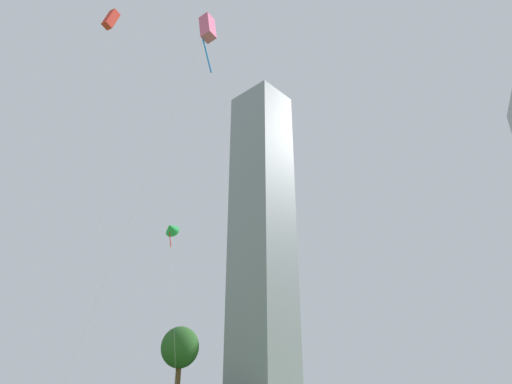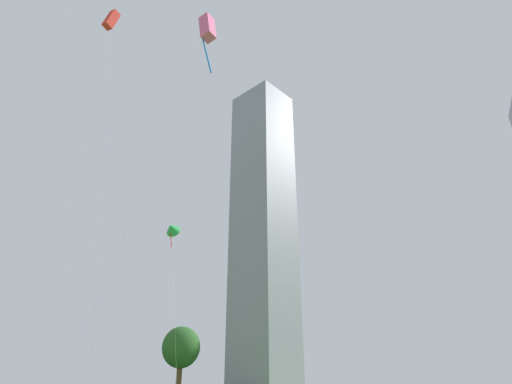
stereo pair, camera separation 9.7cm
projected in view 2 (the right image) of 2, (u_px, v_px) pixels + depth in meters
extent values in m
cylinder|color=silver|center=(137.00, 203.00, 25.43)|extent=(9.08, 0.61, 24.28)
cube|color=#E5598C|center=(207.00, 28.00, 28.57)|extent=(1.09, 0.79, 2.07)
cylinder|color=blue|center=(206.00, 52.00, 27.67)|extent=(0.79, 0.58, 3.56)
cylinder|color=silver|center=(174.00, 309.00, 41.34)|extent=(3.82, 1.08, 18.09)
cone|color=green|center=(172.00, 228.00, 46.54)|extent=(2.05, 2.04, 1.87)
cylinder|color=red|center=(171.00, 239.00, 46.01)|extent=(0.42, 0.25, 1.87)
cylinder|color=silver|center=(101.00, 209.00, 34.72)|extent=(6.66, 8.99, 30.94)
cube|color=red|center=(111.00, 20.00, 36.27)|extent=(1.07, 1.05, 1.99)
cylinder|color=brown|center=(179.00, 383.00, 51.58)|extent=(0.69, 0.69, 5.00)
ellipsoid|color=#285623|center=(181.00, 347.00, 53.37)|extent=(4.85, 4.85, 5.09)
cube|color=gray|center=(263.00, 224.00, 137.08)|extent=(19.18, 17.81, 101.29)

